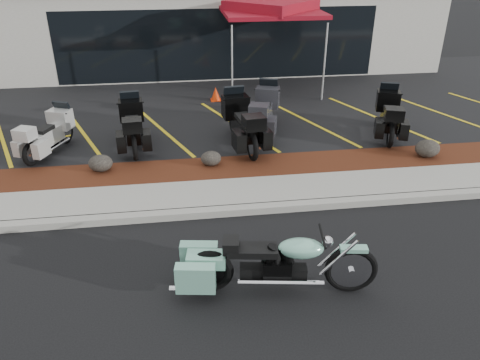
{
  "coord_description": "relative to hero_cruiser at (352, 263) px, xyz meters",
  "views": [
    {
      "loc": [
        -1.67,
        -7.31,
        5.08
      ],
      "look_at": [
        -0.49,
        1.2,
        0.62
      ],
      "focal_mm": 35.0,
      "sensor_mm": 36.0,
      "label": 1
    }
  ],
  "objects": [
    {
      "name": "popup_canopy",
      "position": [
        0.81,
        10.89,
        2.38
      ],
      "size": [
        3.91,
        3.91,
        3.07
      ],
      "rotation": [
        0.0,
        0.0,
        -0.21
      ],
      "color": "silver",
      "rests_on": "upper_lot"
    },
    {
      "name": "touring_black_mid",
      "position": [
        -1.02,
        6.59,
        0.3
      ],
      "size": [
        1.24,
        2.52,
        1.4
      ],
      "primitive_type": null,
      "rotation": [
        0.0,
        0.0,
        1.71
      ],
      "color": "black",
      "rests_on": "upper_lot"
    },
    {
      "name": "traffic_cone",
      "position": [
        -1.25,
        9.78,
        -0.18
      ],
      "size": [
        0.34,
        0.34,
        0.45
      ],
      "primitive_type": "cone",
      "rotation": [
        0.0,
        0.0,
        0.02
      ],
      "color": "red",
      "rests_on": "upper_lot"
    },
    {
      "name": "touring_black_front",
      "position": [
        -3.81,
        6.87,
        0.24
      ],
      "size": [
        1.06,
        2.3,
        1.3
      ],
      "primitive_type": null,
      "rotation": [
        0.0,
        0.0,
        1.66
      ],
      "color": "black",
      "rests_on": "upper_lot"
    },
    {
      "name": "dealership_building",
      "position": [
        -0.87,
        16.2,
        1.45
      ],
      "size": [
        18.0,
        8.16,
        4.0
      ],
      "color": "#A8A498",
      "rests_on": "ground"
    },
    {
      "name": "sidewalk",
      "position": [
        -0.87,
        3.33,
        -0.48
      ],
      "size": [
        24.0,
        1.2,
        0.15
      ],
      "primitive_type": "cube",
      "color": "gray",
      "rests_on": "ground"
    },
    {
      "name": "touring_grey",
      "position": [
        0.08,
        7.38,
        0.27
      ],
      "size": [
        1.6,
        2.49,
        1.36
      ],
      "primitive_type": null,
      "rotation": [
        0.0,
        0.0,
        1.24
      ],
      "color": "#333339",
      "rests_on": "upper_lot"
    },
    {
      "name": "curb",
      "position": [
        -0.87,
        2.63,
        -0.48
      ],
      "size": [
        24.0,
        0.25,
        0.15
      ],
      "primitive_type": "cube",
      "color": "gray",
      "rests_on": "ground"
    },
    {
      "name": "touring_black_rear",
      "position": [
        3.44,
        6.69,
        0.24
      ],
      "size": [
        1.53,
        2.39,
        1.3
      ],
      "primitive_type": null,
      "rotation": [
        0.0,
        0.0,
        1.24
      ],
      "color": "black",
      "rests_on": "upper_lot"
    },
    {
      "name": "touring_white",
      "position": [
        -5.56,
        6.62,
        0.17
      ],
      "size": [
        1.47,
        2.13,
        1.16
      ],
      "primitive_type": null,
      "rotation": [
        0.0,
        0.0,
        1.18
      ],
      "color": "#BABAB5",
      "rests_on": "upper_lot"
    },
    {
      "name": "boulder_right",
      "position": [
        3.6,
        4.43,
        -0.18
      ],
      "size": [
        0.62,
        0.52,
        0.44
      ],
      "primitive_type": "ellipsoid",
      "color": "black",
      "rests_on": "mulch_bed"
    },
    {
      "name": "mulch_bed",
      "position": [
        -0.87,
        4.53,
        -0.48
      ],
      "size": [
        24.0,
        1.2,
        0.16
      ],
      "primitive_type": "cube",
      "color": "#34160B",
      "rests_on": "ground"
    },
    {
      "name": "ground",
      "position": [
        -0.87,
        1.73,
        -0.56
      ],
      "size": [
        90.0,
        90.0,
        0.0
      ],
      "primitive_type": "plane",
      "color": "black",
      "rests_on": "ground"
    },
    {
      "name": "upper_lot",
      "position": [
        -0.87,
        9.93,
        -0.48
      ],
      "size": [
        26.0,
        9.6,
        0.15
      ],
      "primitive_type": "cube",
      "color": "black",
      "rests_on": "ground"
    },
    {
      "name": "boulder_mid",
      "position": [
        -1.83,
        4.68,
        -0.22
      ],
      "size": [
        0.5,
        0.41,
        0.35
      ],
      "primitive_type": "ellipsoid",
      "color": "black",
      "rests_on": "mulch_bed"
    },
    {
      "name": "boulder_left",
      "position": [
        -4.43,
        4.72,
        -0.2
      ],
      "size": [
        0.56,
        0.47,
        0.4
      ],
      "primitive_type": "ellipsoid",
      "color": "black",
      "rests_on": "mulch_bed"
    },
    {
      "name": "hero_cruiser",
      "position": [
        0.0,
        0.0,
        0.0
      ],
      "size": [
        3.24,
        1.28,
        1.11
      ],
      "primitive_type": null,
      "rotation": [
        0.0,
        0.0,
        -0.16
      ],
      "color": "#7FC6AB",
      "rests_on": "ground"
    }
  ]
}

